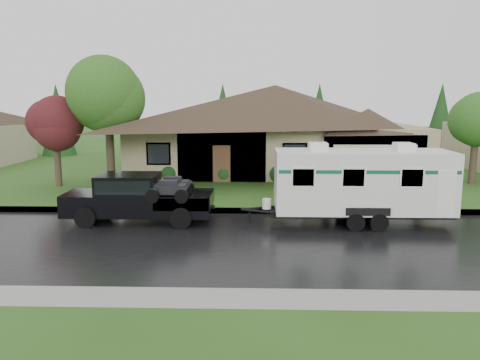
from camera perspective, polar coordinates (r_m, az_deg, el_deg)
name	(u,v)px	position (r m, az deg, el deg)	size (l,w,h in m)	color
ground	(238,226)	(17.96, -0.21, -5.65)	(140.00, 140.00, 0.00)	#29541A
road	(236,242)	(16.04, -0.44, -7.52)	(140.00, 8.00, 0.01)	black
curb	(240,211)	(20.12, 0.00, -3.75)	(140.00, 0.50, 0.15)	gray
lawn	(245,168)	(32.65, 0.64, 1.44)	(140.00, 26.00, 0.15)	#29541A
house_main	(280,118)	(31.22, 4.86, 7.51)	(19.44, 10.80, 6.90)	tan
tree_left_green	(108,100)	(26.21, -15.80, 9.35)	(4.02, 4.02, 6.65)	#382B1E
tree_red	(55,127)	(26.99, -21.59, 6.08)	(2.81, 2.81, 4.65)	#382B1E
tree_right_green	(477,120)	(28.96, 26.89, 6.54)	(3.09, 3.09, 5.11)	#382B1E
shrub_row	(278,173)	(26.97, 4.68, 0.90)	(13.60, 1.00, 1.00)	#143814
pickup_truck	(136,196)	(18.83, -12.57, -1.98)	(5.71, 2.17, 1.90)	black
travel_trailer	(362,181)	(18.62, 14.64, -0.14)	(7.05, 2.48, 3.16)	silver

